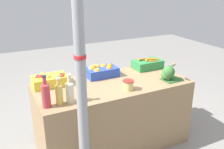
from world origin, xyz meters
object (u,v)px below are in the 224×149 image
Objects in this scene: juice_bottle_ruby at (46,94)px; juice_bottle_golden at (59,93)px; broccoli_pile at (168,73)px; juice_bottle_cloudy at (70,91)px; sparrow_bird at (174,64)px; apple_crate at (50,80)px; orange_crate at (101,71)px; support_pole at (80,57)px; carrot_crate at (148,64)px; pickle_jar at (128,85)px.

juice_bottle_ruby reaches higher than juice_bottle_golden.
juice_bottle_cloudy is at bearing -178.54° from broccoli_pile.
juice_bottle_ruby reaches higher than broccoli_pile.
juice_bottle_ruby is 1.44m from sparrow_bird.
orange_crate is at bearing 0.43° from apple_crate.
orange_crate is at bearing 143.77° from broccoli_pile.
support_pole is at bearing -50.48° from sparrow_bird.
apple_crate is 1.00× the size of orange_crate.
support_pole reaches higher than sparrow_bird.
apple_crate is at bearing 179.98° from carrot_crate.
juice_bottle_ruby is 0.12m from juice_bottle_golden.
orange_crate reaches higher than pickle_jar.
broccoli_pile is at bearing -20.16° from apple_crate.
pickle_jar is (-0.58, -0.49, -0.01)m from carrot_crate.
juice_bottle_golden is 2.04× the size of sparrow_bird.
orange_crate is at bearing 32.82° from juice_bottle_ruby.
orange_crate is 0.79m from broccoli_pile.
juice_bottle_cloudy is at bearing -179.89° from pickle_jar.
apple_crate is 1.34m from broccoli_pile.
sparrow_bird is (1.21, -0.01, 0.09)m from juice_bottle_cloudy.
broccoli_pile is 1.40m from juice_bottle_ruby.
broccoli_pile reaches higher than orange_crate.
sparrow_bird is at bearing -0.29° from juice_bottle_cloudy.
broccoli_pile is 1.86× the size of sparrow_bird.
orange_crate is 0.85m from sparrow_bird.
orange_crate is 0.67m from carrot_crate.
juice_bottle_cloudy reaches higher than juice_bottle_golden.
juice_bottle_ruby is 2.38× the size of sparrow_bird.
pickle_jar is at bearing 29.85° from support_pole.
broccoli_pile is at bearing 1.23° from juice_bottle_ruby.
orange_crate is at bearing -103.76° from sparrow_bird.
juice_bottle_ruby reaches higher than pickle_jar.
broccoli_pile is (1.19, 0.40, -0.46)m from support_pole.
broccoli_pile is 1.28m from juice_bottle_golden.
juice_bottle_cloudy is at bearing -157.97° from carrot_crate.
juice_bottle_golden reaches higher than sparrow_bird.
apple_crate is at bearing 73.21° from juice_bottle_ruby.
broccoli_pile is 0.78× the size of juice_bottle_ruby.
support_pole reaches higher than juice_bottle_golden.
carrot_crate is 0.76m from pickle_jar.
support_pole is 8.76× the size of juice_bottle_ruby.
juice_bottle_cloudy is (0.22, -0.00, -0.01)m from juice_bottle_ruby.
orange_crate is at bearing 57.18° from support_pole.
sparrow_bird is (0.58, -0.01, 0.15)m from pickle_jar.
broccoli_pile is 0.91× the size of juice_bottle_golden.
sparrow_bird is (0.67, -0.50, 0.14)m from orange_crate.
pickle_jar is (-0.55, -0.03, -0.04)m from broccoli_pile.
juice_bottle_golden is 1.32m from sparrow_bird.
pickle_jar is (0.73, 0.00, -0.06)m from juice_bottle_golden.
juice_bottle_golden is (-1.28, -0.03, 0.02)m from broccoli_pile.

